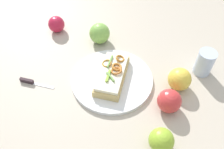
{
  "coord_description": "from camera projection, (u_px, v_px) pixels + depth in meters",
  "views": [
    {
      "loc": [
        0.18,
        0.49,
        0.65
      ],
      "look_at": [
        0.0,
        0.0,
        0.03
      ],
      "focal_mm": 37.6,
      "sensor_mm": 36.0,
      "label": 1
    }
  ],
  "objects": [
    {
      "name": "ground_plane",
      "position": [
        112.0,
        81.0,
        0.84
      ],
      "size": [
        2.0,
        2.0,
        0.0
      ],
      "primitive_type": "plane",
      "color": "#B7AA97",
      "rests_on": "ground"
    },
    {
      "name": "drinking_glass",
      "position": [
        204.0,
        63.0,
        0.83
      ],
      "size": [
        0.06,
        0.06,
        0.1
      ],
      "primitive_type": "cylinder",
      "color": "silver",
      "rests_on": "ground_plane"
    },
    {
      "name": "apple_1",
      "position": [
        56.0,
        24.0,
        0.99
      ],
      "size": [
        0.08,
        0.08,
        0.07
      ],
      "primitive_type": "sphere",
      "rotation": [
        0.0,
        0.0,
        3.34
      ],
      "color": "#B81D39",
      "rests_on": "ground_plane"
    },
    {
      "name": "apple_4",
      "position": [
        100.0,
        33.0,
        0.94
      ],
      "size": [
        0.1,
        0.1,
        0.08
      ],
      "primitive_type": "sphere",
      "rotation": [
        0.0,
        0.0,
        3.43
      ],
      "color": "#7EB44A",
      "rests_on": "ground_plane"
    },
    {
      "name": "apple_2",
      "position": [
        169.0,
        101.0,
        0.73
      ],
      "size": [
        0.09,
        0.09,
        0.08
      ],
      "primitive_type": "sphere",
      "rotation": [
        0.0,
        0.0,
        1.77
      ],
      "color": "red",
      "rests_on": "ground_plane"
    },
    {
      "name": "knife",
      "position": [
        31.0,
        82.0,
        0.82
      ],
      "size": [
        0.11,
        0.08,
        0.02
      ],
      "rotation": [
        0.0,
        0.0,
        2.53
      ],
      "color": "silver",
      "rests_on": "ground_plane"
    },
    {
      "name": "apple_3",
      "position": [
        161.0,
        140.0,
        0.65
      ],
      "size": [
        0.1,
        0.1,
        0.07
      ],
      "primitive_type": "sphere",
      "rotation": [
        0.0,
        0.0,
        2.66
      ],
      "color": "#8FB72E",
      "rests_on": "ground_plane"
    },
    {
      "name": "plate",
      "position": [
        112.0,
        79.0,
        0.83
      ],
      "size": [
        0.29,
        0.29,
        0.01
      ],
      "primitive_type": "cylinder",
      "color": "white",
      "rests_on": "ground_plane"
    },
    {
      "name": "sandwich",
      "position": [
        112.0,
        74.0,
        0.81
      ],
      "size": [
        0.18,
        0.21,
        0.05
      ],
      "rotation": [
        0.0,
        0.0,
        0.98
      ],
      "color": "tan",
      "rests_on": "plate"
    },
    {
      "name": "apple_0",
      "position": [
        179.0,
        79.0,
        0.79
      ],
      "size": [
        0.11,
        0.11,
        0.08
      ],
      "primitive_type": "sphere",
      "rotation": [
        0.0,
        0.0,
        0.92
      ],
      "color": "gold",
      "rests_on": "ground_plane"
    }
  ]
}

